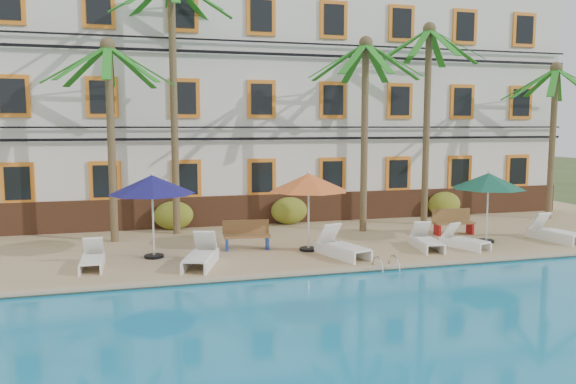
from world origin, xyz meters
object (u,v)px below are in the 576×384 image
object	(u,v)px
palm_c	(365,106)
lounger_d	(426,241)
umbrella_green	(489,181)
lounger_c	(342,246)
lounger_f	(554,232)
lounger_a	(92,259)
bench_right	(453,222)
palm_d	(427,96)
umbrella_red	(309,183)
bench_left	(247,235)
lounger_b	(201,255)
palm_a	(110,110)
lounger_e	(464,240)
palm_e	(554,117)
umbrella_blue	(152,185)
pool_ladder	(386,269)
palm_b	(173,71)

from	to	relation	value
palm_c	lounger_d	xyz separation A→B (m)	(0.75, -3.42, -4.40)
umbrella_green	lounger_c	world-z (taller)	umbrella_green
palm_c	lounger_f	xyz separation A→B (m)	(5.69, -3.42, -4.38)
lounger_a	bench_right	world-z (taller)	bench_right
palm_d	umbrella_red	world-z (taller)	palm_d
palm_c	umbrella_red	xyz separation A→B (m)	(-3.00, -2.65, -2.50)
lounger_c	lounger_d	bearing A→B (deg)	5.37
lounger_a	bench_left	size ratio (longest dim) A/B	1.09
palm_d	lounger_b	distance (m)	11.51
palm_c	lounger_c	world-z (taller)	palm_c
palm_a	lounger_e	distance (m)	12.47
lounger_c	lounger_d	xyz separation A→B (m)	(3.02, 0.28, -0.04)
lounger_c	palm_e	bearing A→B (deg)	21.19
lounger_f	bench_right	bearing A→B (deg)	144.88
lounger_c	umbrella_blue	bearing A→B (deg)	166.25
lounger_c	pool_ladder	size ratio (longest dim) A/B	2.85
umbrella_green	lounger_e	size ratio (longest dim) A/B	1.41
umbrella_green	lounger_f	size ratio (longest dim) A/B	1.20
palm_c	umbrella_blue	distance (m)	8.50
lounger_f	bench_right	size ratio (longest dim) A/B	1.33
lounger_a	lounger_e	size ratio (longest dim) A/B	0.97
palm_b	lounger_a	world-z (taller)	palm_b
palm_b	palm_e	world-z (taller)	palm_b
lounger_b	pool_ladder	xyz separation A→B (m)	(4.92, -1.69, -0.30)
palm_e	pool_ladder	bearing A→B (deg)	-150.00
palm_c	lounger_e	xyz separation A→B (m)	(2.02, -3.59, -4.42)
lounger_c	pool_ladder	distance (m)	1.87
palm_c	lounger_c	distance (m)	6.16
lounger_b	bench_left	world-z (taller)	same
palm_c	umbrella_red	size ratio (longest dim) A/B	2.83
umbrella_blue	lounger_e	bearing A→B (deg)	-7.17
lounger_f	bench_left	distance (m)	10.64
lounger_b	umbrella_red	bearing A→B (deg)	17.06
lounger_e	bench_right	distance (m)	2.31
palm_c	lounger_d	distance (m)	5.62
lounger_a	bench_right	xyz separation A→B (m)	(12.41, 1.70, 0.21)
bench_right	lounger_d	bearing A→B (deg)	-138.13
palm_b	umbrella_red	distance (m)	6.66
umbrella_green	bench_right	distance (m)	2.27
lounger_a	palm_c	bearing A→B (deg)	18.46
palm_d	umbrella_green	bearing A→B (deg)	-85.18
umbrella_blue	pool_ladder	xyz separation A→B (m)	(6.17, -3.07, -2.20)
palm_d	bench_left	bearing A→B (deg)	-161.47
bench_left	pool_ladder	world-z (taller)	bench_left
palm_d	pool_ladder	world-z (taller)	palm_d
umbrella_green	lounger_c	xyz separation A→B (m)	(-5.53, -0.68, -1.78)
lounger_b	lounger_c	world-z (taller)	lounger_c
palm_e	lounger_d	world-z (taller)	palm_e
lounger_a	lounger_d	world-z (taller)	lounger_d
palm_d	bench_right	bearing A→B (deg)	-90.56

